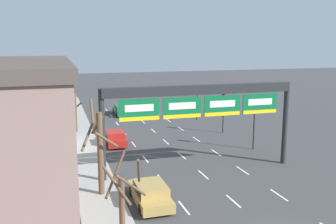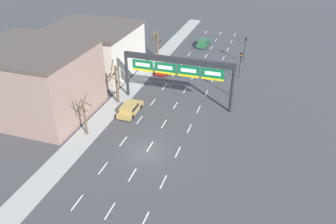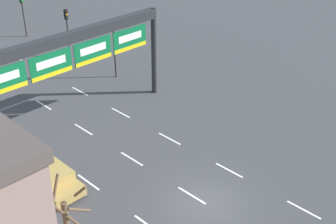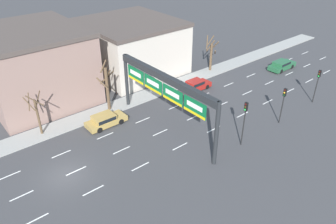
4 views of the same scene
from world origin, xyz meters
name	(u,v)px [view 1 (image 1 of 4)]	position (x,y,z in m)	size (l,w,h in m)	color
lane_dashes	(192,165)	(0.00, 13.50, 0.01)	(6.72, 67.00, 0.01)	white
sign_gantry	(201,101)	(0.00, 11.67, 5.53)	(15.21, 0.70, 6.74)	#232628
car_green	(122,110)	(-1.76, 36.48, 0.74)	(1.95, 4.83, 1.38)	#235B38
car_red	(115,138)	(-5.09, 21.25, 0.76)	(1.84, 4.19, 1.42)	maroon
car_gold	(150,193)	(-5.10, 7.13, 0.74)	(1.97, 4.61, 1.37)	#A88947
traffic_light_near_gantry	(197,95)	(6.98, 30.35, 3.17)	(0.30, 0.35, 4.42)	black
traffic_light_mid_block	(224,105)	(7.13, 22.80, 3.14)	(0.30, 0.35, 4.38)	black
traffic_light_far_end	(255,112)	(7.10, 16.08, 3.55)	(0.30, 0.35, 5.00)	black
tree_bare_closest	(74,108)	(-8.53, 27.57, 2.82)	(1.99, 2.00, 5.23)	brown
tree_bare_second	(123,211)	(-7.88, 0.81, 2.79)	(1.82, 1.71, 5.15)	brown
tree_bare_third	(99,149)	(-7.89, 9.27, 3.19)	(2.38, 2.39, 6.21)	brown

